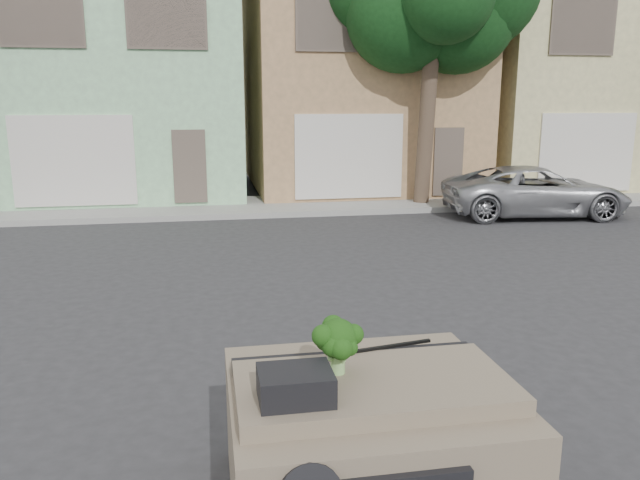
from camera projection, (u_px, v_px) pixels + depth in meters
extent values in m
plane|color=#303033|center=(304.00, 353.00, 7.61)|extent=(120.00, 120.00, 0.00)
cube|color=gray|center=(247.00, 207.00, 17.68)|extent=(40.00, 3.00, 0.15)
cube|color=#9AD39E|center=(127.00, 77.00, 20.09)|extent=(7.20, 8.20, 7.55)
cube|color=tan|center=(353.00, 78.00, 21.41)|extent=(7.20, 8.20, 7.55)
cube|color=#CFC689|center=(553.00, 79.00, 22.72)|extent=(7.20, 8.20, 7.55)
imported|color=#A4A5AA|center=(534.00, 216.00, 16.67)|extent=(5.02, 2.75, 1.33)
cube|color=#113513|center=(429.00, 54.00, 16.97)|extent=(4.40, 4.00, 8.50)
cube|color=#746652|center=(367.00, 441.00, 4.61)|extent=(2.00, 1.80, 1.12)
cube|color=black|center=(295.00, 385.00, 4.03)|extent=(0.48, 0.38, 0.20)
cube|color=black|center=(391.00, 346.00, 4.90)|extent=(0.69, 0.15, 0.02)
cube|color=#16380D|center=(338.00, 346.00, 4.40)|extent=(0.45, 0.45, 0.41)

